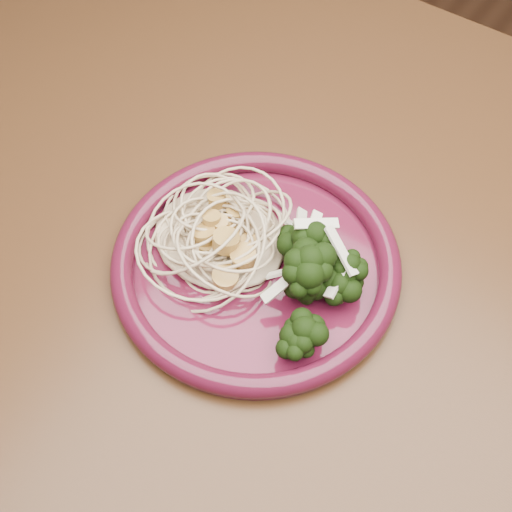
{
  "coord_description": "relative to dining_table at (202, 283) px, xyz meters",
  "views": [
    {
      "loc": [
        0.26,
        -0.28,
        1.26
      ],
      "look_at": [
        0.07,
        -0.01,
        0.77
      ],
      "focal_mm": 50.0,
      "sensor_mm": 36.0,
      "label": 1
    }
  ],
  "objects": [
    {
      "name": "dining_table",
      "position": [
        0.0,
        0.0,
        0.0
      ],
      "size": [
        1.2,
        0.8,
        0.75
      ],
      "color": "#472814",
      "rests_on": "ground"
    },
    {
      "name": "dinner_plate",
      "position": [
        0.07,
        -0.01,
        0.11
      ],
      "size": [
        0.27,
        0.27,
        0.02
      ],
      "rotation": [
        0.0,
        0.0,
        -0.1
      ],
      "color": "#4D0F23",
      "rests_on": "dining_table"
    },
    {
      "name": "spaghetti_pile",
      "position": [
        0.03,
        -0.01,
        0.12
      ],
      "size": [
        0.13,
        0.12,
        0.03
      ],
      "primitive_type": "ellipsoid",
      "rotation": [
        0.0,
        0.0,
        -0.1
      ],
      "color": "#C9B28C",
      "rests_on": "dinner_plate"
    },
    {
      "name": "scallop_cluster",
      "position": [
        0.03,
        -0.01,
        0.15
      ],
      "size": [
        0.11,
        0.11,
        0.03
      ],
      "primitive_type": null,
      "rotation": [
        0.0,
        0.0,
        -0.1
      ],
      "color": "#C19547",
      "rests_on": "spaghetti_pile"
    },
    {
      "name": "broccoli_pile",
      "position": [
        0.12,
        -0.01,
        0.13
      ],
      "size": [
        0.09,
        0.13,
        0.04
      ],
      "primitive_type": "ellipsoid",
      "rotation": [
        0.0,
        0.0,
        -0.1
      ],
      "color": "black",
      "rests_on": "dinner_plate"
    },
    {
      "name": "onion_garnish",
      "position": [
        0.12,
        -0.01,
        0.15
      ],
      "size": [
        0.06,
        0.09,
        0.04
      ],
      "primitive_type": null,
      "rotation": [
        0.0,
        0.0,
        -0.1
      ],
      "color": "beige",
      "rests_on": "broccoli_pile"
    }
  ]
}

